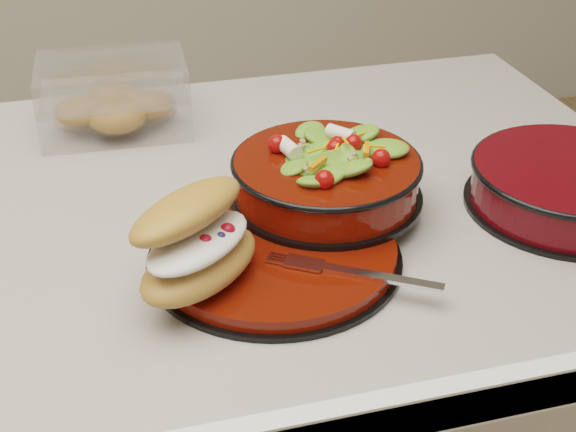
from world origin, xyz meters
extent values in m
cube|color=#A29D95|center=(0.00, 0.00, 0.88)|extent=(1.24, 0.74, 0.04)
cylinder|color=black|center=(0.10, -0.14, 0.90)|extent=(0.27, 0.27, 0.01)
cylinder|color=#5A0C03|center=(0.10, -0.14, 0.91)|extent=(0.26, 0.26, 0.01)
torus|color=black|center=(0.11, -0.15, 0.92)|extent=(0.14, 0.14, 0.01)
cylinder|color=black|center=(0.18, -0.06, 0.92)|extent=(0.22, 0.22, 0.01)
cylinder|color=#5A0C03|center=(0.18, -0.06, 0.95)|extent=(0.21, 0.21, 0.04)
torus|color=black|center=(0.18, -0.06, 0.97)|extent=(0.22, 0.22, 0.01)
ellipsoid|color=#497921|center=(0.18, -0.06, 0.96)|extent=(0.18, 0.18, 0.07)
sphere|color=#BB0A07|center=(0.23, -0.06, 1.00)|extent=(0.02, 0.02, 0.02)
sphere|color=#BB0A07|center=(0.20, -0.02, 1.00)|extent=(0.02, 0.02, 0.02)
sphere|color=#BB0A07|center=(0.16, -0.02, 1.00)|extent=(0.02, 0.02, 0.02)
sphere|color=#BB0A07|center=(0.14, -0.06, 1.00)|extent=(0.02, 0.02, 0.02)
sphere|color=#BB0A07|center=(0.16, -0.10, 1.00)|extent=(0.02, 0.02, 0.02)
sphere|color=#BB0A07|center=(0.20, -0.10, 1.00)|extent=(0.02, 0.02, 0.02)
cylinder|color=silver|center=(0.21, -0.02, 1.00)|extent=(0.03, 0.04, 0.02)
cylinder|color=silver|center=(0.14, -0.04, 1.00)|extent=(0.04, 0.03, 0.02)
cube|color=orange|center=(0.16, -0.09, 1.00)|extent=(0.03, 0.03, 0.01)
cube|color=orange|center=(0.23, -0.07, 1.00)|extent=(0.03, 0.02, 0.01)
ellipsoid|color=#AB7534|center=(0.02, -0.18, 0.94)|extent=(0.16, 0.16, 0.04)
ellipsoid|color=white|center=(0.02, -0.18, 0.97)|extent=(0.14, 0.13, 0.02)
ellipsoid|color=#AB7534|center=(0.02, -0.16, 0.99)|extent=(0.15, 0.15, 0.04)
sphere|color=#B50C17|center=(0.00, -0.18, 0.97)|extent=(0.02, 0.02, 0.02)
sphere|color=#B50C17|center=(0.02, -0.19, 0.97)|extent=(0.02, 0.02, 0.02)
sphere|color=#B50C17|center=(0.05, -0.18, 0.97)|extent=(0.02, 0.02, 0.02)
sphere|color=#B50C17|center=(0.01, -0.17, 0.97)|extent=(0.02, 0.02, 0.02)
sphere|color=#191947|center=(0.01, -0.17, 0.97)|extent=(0.01, 0.01, 0.01)
sphere|color=#191947|center=(0.03, -0.18, 0.97)|extent=(0.01, 0.01, 0.01)
sphere|color=#191947|center=(0.02, -0.19, 0.97)|extent=(0.01, 0.01, 0.01)
sphere|color=#191947|center=(0.04, -0.19, 0.97)|extent=(0.01, 0.01, 0.01)
cube|color=silver|center=(0.19, -0.22, 0.92)|extent=(0.11, 0.08, 0.00)
cube|color=silver|center=(0.12, -0.18, 0.92)|extent=(0.04, 0.04, 0.00)
cube|color=white|center=(-0.03, 0.24, 0.93)|extent=(0.21, 0.15, 0.05)
cube|color=white|center=(-0.03, 0.24, 0.97)|extent=(0.21, 0.15, 0.04)
ellipsoid|color=#AB7534|center=(-0.07, 0.24, 0.93)|extent=(0.08, 0.06, 0.04)
ellipsoid|color=#AB7534|center=(0.02, 0.24, 0.93)|extent=(0.08, 0.06, 0.04)
ellipsoid|color=#AB7534|center=(-0.03, 0.28, 0.93)|extent=(0.08, 0.06, 0.04)
ellipsoid|color=#AB7534|center=(-0.03, 0.20, 0.93)|extent=(0.08, 0.06, 0.04)
cylinder|color=black|center=(0.46, -0.12, 0.90)|extent=(0.24, 0.24, 0.01)
cylinder|color=#4A0408|center=(0.46, -0.12, 0.93)|extent=(0.22, 0.22, 0.05)
torus|color=black|center=(0.46, -0.12, 0.95)|extent=(0.23, 0.23, 0.01)
camera|label=1|loc=(-0.06, -0.81, 1.38)|focal=50.00mm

